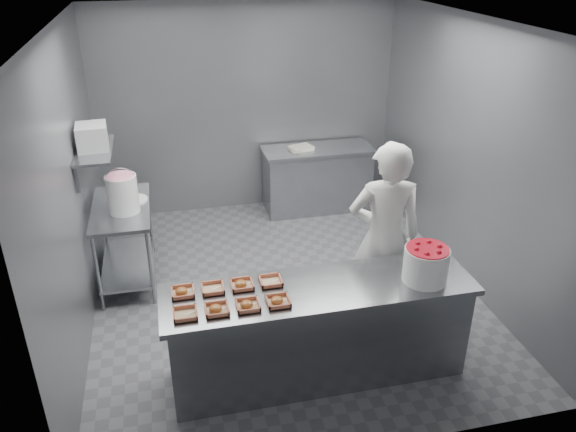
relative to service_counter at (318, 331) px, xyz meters
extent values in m
plane|color=#4C4C51|center=(0.00, 1.35, -0.45)|extent=(4.50, 4.50, 0.00)
plane|color=white|center=(0.00, 1.35, 2.35)|extent=(4.50, 4.50, 0.00)
cube|color=slate|center=(0.00, 3.60, 0.95)|extent=(4.00, 0.04, 2.80)
cube|color=slate|center=(-2.00, 1.35, 0.95)|extent=(0.04, 4.50, 2.80)
cube|color=slate|center=(2.00, 1.35, 0.95)|extent=(0.04, 4.50, 2.80)
cube|color=slate|center=(0.00, 0.00, 0.42)|extent=(2.60, 0.70, 0.05)
cube|color=slate|center=(0.00, 0.00, -0.03)|extent=(2.50, 0.64, 0.85)
cube|color=slate|center=(-1.65, 1.95, 0.43)|extent=(0.60, 1.20, 0.04)
cube|color=slate|center=(-1.65, 1.95, -0.25)|extent=(0.56, 1.15, 0.03)
cylinder|color=slate|center=(-1.91, 1.39, -0.01)|extent=(0.04, 0.04, 0.88)
cylinder|color=slate|center=(-1.39, 1.39, -0.01)|extent=(0.04, 0.04, 0.88)
cylinder|color=slate|center=(-1.91, 2.51, -0.01)|extent=(0.04, 0.04, 0.88)
cylinder|color=slate|center=(-1.39, 2.51, -0.01)|extent=(0.04, 0.04, 0.88)
cube|color=slate|center=(0.90, 3.25, 0.42)|extent=(1.50, 0.60, 0.05)
cube|color=slate|center=(0.90, 3.25, -0.03)|extent=(1.44, 0.55, 0.85)
cube|color=slate|center=(-1.82, 1.95, 1.10)|extent=(0.35, 0.90, 0.03)
cube|color=tan|center=(-1.10, -0.15, 0.47)|extent=(0.18, 0.18, 0.04)
cube|color=white|center=(-1.05, -0.13, 0.46)|extent=(0.10, 0.06, 0.00)
cube|color=tan|center=(-0.86, -0.15, 0.47)|extent=(0.18, 0.18, 0.04)
cube|color=white|center=(-0.81, -0.13, 0.46)|extent=(0.10, 0.06, 0.00)
ellipsoid|color=#B95E2E|center=(-0.87, -0.15, 0.48)|extent=(0.10, 0.10, 0.05)
cube|color=tan|center=(-0.62, -0.15, 0.47)|extent=(0.18, 0.18, 0.04)
cube|color=white|center=(-0.57, -0.13, 0.46)|extent=(0.10, 0.06, 0.00)
ellipsoid|color=#B95E2E|center=(-0.63, -0.15, 0.48)|extent=(0.10, 0.10, 0.05)
cube|color=tan|center=(-0.38, -0.15, 0.47)|extent=(0.18, 0.18, 0.04)
cube|color=white|center=(-0.33, -0.13, 0.46)|extent=(0.10, 0.06, 0.00)
ellipsoid|color=#B95E2E|center=(-0.39, -0.15, 0.48)|extent=(0.10, 0.10, 0.05)
cube|color=tan|center=(-1.10, 0.15, 0.47)|extent=(0.18, 0.18, 0.04)
cube|color=white|center=(-1.05, 0.16, 0.46)|extent=(0.10, 0.06, 0.00)
ellipsoid|color=#B95E2E|center=(-1.11, 0.15, 0.48)|extent=(0.10, 0.10, 0.05)
cube|color=tan|center=(-0.86, 0.15, 0.47)|extent=(0.18, 0.18, 0.04)
cube|color=white|center=(-0.81, 0.16, 0.46)|extent=(0.10, 0.06, 0.00)
cube|color=tan|center=(-0.62, 0.15, 0.47)|extent=(0.18, 0.18, 0.04)
cube|color=white|center=(-0.57, 0.16, 0.46)|extent=(0.10, 0.06, 0.00)
ellipsoid|color=#B95E2E|center=(-0.63, 0.15, 0.48)|extent=(0.10, 0.10, 0.05)
cube|color=tan|center=(-0.38, 0.15, 0.47)|extent=(0.18, 0.18, 0.04)
cube|color=white|center=(-0.33, 0.16, 0.46)|extent=(0.10, 0.06, 0.00)
imported|color=white|center=(0.80, 0.60, 0.49)|extent=(0.76, 0.56, 1.89)
cylinder|color=white|center=(0.88, -0.09, 0.60)|extent=(0.37, 0.37, 0.30)
cylinder|color=red|center=(0.88, -0.09, 0.73)|extent=(0.35, 0.35, 0.04)
cylinder|color=white|center=(-1.60, 1.82, 0.65)|extent=(0.32, 0.32, 0.40)
cylinder|color=pink|center=(-1.60, 1.82, 0.84)|extent=(0.29, 0.29, 0.02)
torus|color=slate|center=(-1.60, 1.82, 0.77)|extent=(0.33, 0.01, 0.33)
cylinder|color=white|center=(-1.51, 2.07, 0.46)|extent=(0.36, 0.36, 0.02)
cube|color=#CCB28C|center=(-1.51, 2.04, 0.46)|extent=(0.16, 0.14, 0.02)
cube|color=gray|center=(-1.82, 1.94, 1.24)|extent=(0.32, 0.35, 0.25)
cube|color=silver|center=(0.66, 3.25, 0.47)|extent=(0.34, 0.27, 0.05)
camera|label=1|loc=(-1.12, -3.70, 3.02)|focal=35.00mm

